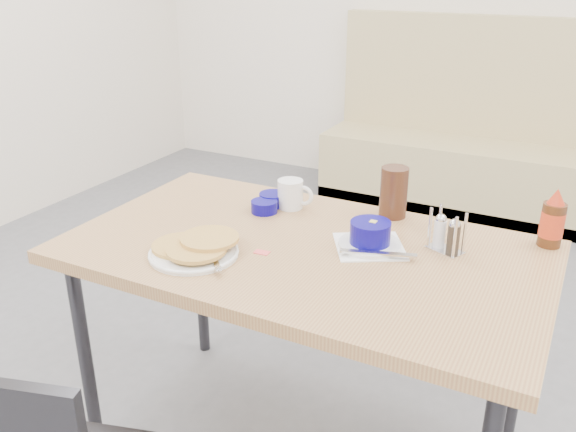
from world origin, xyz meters
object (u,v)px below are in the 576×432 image
at_px(creamer_bowl, 264,207).
at_px(coffee_mug, 291,194).
at_px(pancake_plate, 195,249).
at_px(booth_bench, 471,155).
at_px(condiment_caddy, 446,237).
at_px(syrup_bottle, 552,221).
at_px(amber_tumbler, 394,192).
at_px(butter_bowl, 273,199).
at_px(dining_table, 304,265).
at_px(grits_setting, 370,237).

bearing_deg(creamer_bowl, coffee_mug, 51.06).
bearing_deg(pancake_plate, coffee_mug, 79.62).
height_order(booth_bench, coffee_mug, booth_bench).
xyz_separation_m(coffee_mug, condiment_caddy, (0.55, -0.09, -0.01)).
bearing_deg(syrup_bottle, condiment_caddy, -146.26).
relative_size(pancake_plate, amber_tumbler, 1.63).
bearing_deg(condiment_caddy, amber_tumbler, 164.44).
bearing_deg(coffee_mug, syrup_bottle, 5.91).
relative_size(coffee_mug, condiment_caddy, 1.01).
distance_m(coffee_mug, amber_tumbler, 0.34).
relative_size(booth_bench, butter_bowl, 20.29).
bearing_deg(amber_tumbler, coffee_mug, -165.13).
height_order(pancake_plate, condiment_caddy, condiment_caddy).
xyz_separation_m(amber_tumbler, syrup_bottle, (0.48, -0.00, -0.01)).
distance_m(booth_bench, pancake_plate, 2.77).
relative_size(dining_table, grits_setting, 4.88).
distance_m(dining_table, butter_bowl, 0.35).
height_order(grits_setting, butter_bowl, grits_setting).
bearing_deg(condiment_caddy, booth_bench, 122.73).
xyz_separation_m(butter_bowl, condiment_caddy, (0.62, -0.08, 0.02)).
distance_m(creamer_bowl, syrup_bottle, 0.89).
xyz_separation_m(butter_bowl, amber_tumbler, (0.40, 0.09, 0.06)).
relative_size(grits_setting, condiment_caddy, 2.28).
bearing_deg(pancake_plate, grits_setting, 32.76).
bearing_deg(condiment_caddy, pancake_plate, -126.87).
bearing_deg(butter_bowl, dining_table, -45.82).
height_order(dining_table, butter_bowl, butter_bowl).
bearing_deg(condiment_caddy, creamer_bowl, -157.64).
bearing_deg(butter_bowl, creamer_bowl, -85.50).
height_order(butter_bowl, amber_tumbler, amber_tumbler).
height_order(coffee_mug, grits_setting, coffee_mug).
relative_size(dining_table, amber_tumbler, 8.36).
distance_m(booth_bench, syrup_bottle, 2.34).
xyz_separation_m(grits_setting, butter_bowl, (-0.41, 0.16, -0.01)).
bearing_deg(condiment_caddy, coffee_mug, -165.82).
distance_m(dining_table, pancake_plate, 0.33).
bearing_deg(pancake_plate, condiment_caddy, 29.42).
relative_size(grits_setting, syrup_bottle, 1.61).
height_order(booth_bench, condiment_caddy, booth_bench).
distance_m(pancake_plate, butter_bowl, 0.44).
bearing_deg(grits_setting, dining_table, -155.12).
bearing_deg(dining_table, booth_bench, 90.00).
height_order(dining_table, syrup_bottle, syrup_bottle).
bearing_deg(booth_bench, condiment_caddy, -80.98).
relative_size(pancake_plate, grits_setting, 0.95).
bearing_deg(butter_bowl, coffee_mug, 6.14).
bearing_deg(amber_tumbler, grits_setting, -86.22).
height_order(booth_bench, syrup_bottle, booth_bench).
relative_size(dining_table, condiment_caddy, 11.12).
bearing_deg(dining_table, creamer_bowl, 143.05).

